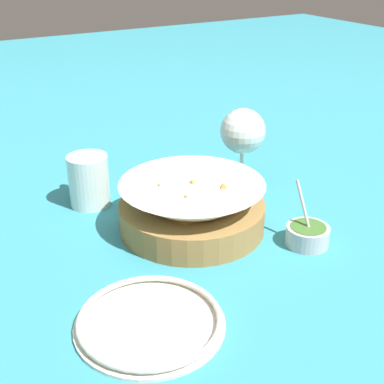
% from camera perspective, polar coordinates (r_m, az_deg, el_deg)
% --- Properties ---
extents(ground_plane, '(4.00, 4.00, 0.00)m').
position_cam_1_polar(ground_plane, '(0.87, -0.50, -5.14)').
color(ground_plane, teal).
extents(food_basket, '(0.24, 0.24, 0.09)m').
position_cam_1_polar(food_basket, '(0.89, -0.02, -1.71)').
color(food_basket, olive).
rests_on(food_basket, ground_plane).
extents(sauce_cup, '(0.07, 0.07, 0.10)m').
position_cam_1_polar(sauce_cup, '(0.87, 12.21, -4.43)').
color(sauce_cup, '#B7B7BC').
rests_on(sauce_cup, ground_plane).
extents(wine_glass, '(0.09, 0.09, 0.15)m').
position_cam_1_polar(wine_glass, '(1.05, 5.43, 6.28)').
color(wine_glass, silver).
rests_on(wine_glass, ground_plane).
extents(beer_mug, '(0.11, 0.07, 0.10)m').
position_cam_1_polar(beer_mug, '(0.99, -10.97, 1.06)').
color(beer_mug, silver).
rests_on(beer_mug, ground_plane).
extents(side_plate, '(0.19, 0.19, 0.01)m').
position_cam_1_polar(side_plate, '(0.70, -4.53, -13.57)').
color(side_plate, silver).
rests_on(side_plate, ground_plane).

